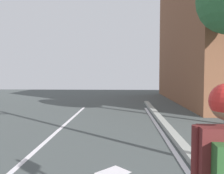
% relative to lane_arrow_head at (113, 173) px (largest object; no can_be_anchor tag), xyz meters
% --- Properties ---
extents(lane_arrow_head, '(0.71, 0.71, 0.01)m').
position_rel_lane_arrow_head_xyz_m(lane_arrow_head, '(0.00, 0.00, 0.00)').
color(lane_arrow_head, silver).
rests_on(lane_arrow_head, ground).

